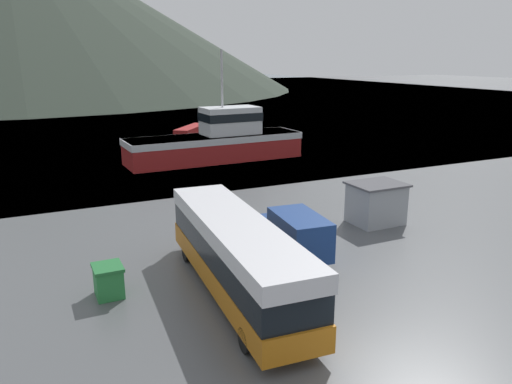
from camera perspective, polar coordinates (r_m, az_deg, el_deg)
name	(u,v)px	position (r m, az deg, el deg)	size (l,w,h in m)	color
ground_plane	(364,359)	(17.69, 12.25, -18.14)	(400.00, 400.00, 0.00)	#515456
water_surface	(53,92)	(153.61, -22.23, 10.54)	(240.00, 240.00, 0.00)	slate
hill_backdrop	(10,7)	(168.38, -26.31, 18.46)	(161.48, 161.48, 46.91)	#333D33
tour_bus	(236,253)	(20.68, -2.26, -7.00)	(3.36, 12.07, 3.21)	#B26614
delivery_van	(295,233)	(24.83, 4.49, -4.66)	(2.50, 5.45, 2.25)	navy
fishing_boat	(218,141)	(47.84, -4.39, 5.87)	(17.03, 4.97, 10.27)	maroon
storage_bin	(109,281)	(21.79, -16.50, -9.68)	(1.18, 1.36, 1.34)	#287F3D
dock_kiosk	(376,203)	(30.41, 13.55, -1.23)	(3.13, 2.56, 2.45)	#93999E
small_boat	(191,130)	(64.96, -7.41, 7.02)	(6.14, 6.94, 0.97)	maroon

